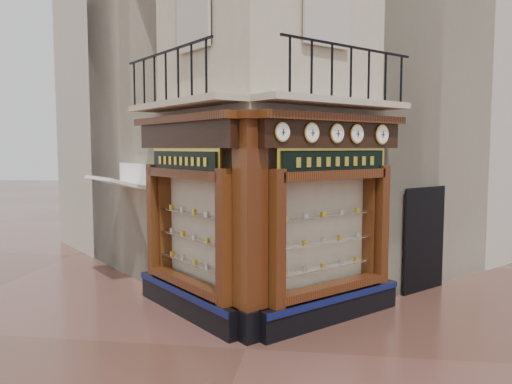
% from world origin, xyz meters
% --- Properties ---
extents(ground, '(80.00, 80.00, 0.00)m').
position_xyz_m(ground, '(0.00, 0.00, 0.00)').
color(ground, '#523026').
rests_on(ground, ground).
extents(main_building, '(11.31, 11.31, 12.00)m').
position_xyz_m(main_building, '(0.00, 6.16, 6.00)').
color(main_building, beige).
rests_on(main_building, ground).
extents(neighbour_left, '(11.31, 11.31, 11.00)m').
position_xyz_m(neighbour_left, '(-2.47, 8.63, 5.50)').
color(neighbour_left, '#BAAFA2').
rests_on(neighbour_left, ground).
extents(neighbour_right, '(11.31, 11.31, 11.00)m').
position_xyz_m(neighbour_right, '(2.47, 8.63, 5.50)').
color(neighbour_right, '#BAAFA2').
rests_on(neighbour_right, ground).
extents(shopfront_left, '(2.86, 2.86, 3.98)m').
position_xyz_m(shopfront_left, '(-1.41, 1.57, 1.98)').
color(shopfront_left, black).
rests_on(shopfront_left, ground).
extents(shopfront_right, '(2.86, 2.86, 3.98)m').
position_xyz_m(shopfront_right, '(1.41, 1.57, 1.98)').
color(shopfront_right, black).
rests_on(shopfront_right, ground).
extents(corner_pilaster, '(0.85, 0.85, 3.98)m').
position_xyz_m(corner_pilaster, '(0.00, 0.50, 1.95)').
color(corner_pilaster, black).
rests_on(corner_pilaster, ground).
extents(balcony, '(5.94, 2.97, 1.03)m').
position_xyz_m(balcony, '(0.00, 1.49, 4.22)').
color(balcony, beige).
rests_on(balcony, ground).
extents(clock_a, '(0.27, 0.27, 0.33)m').
position_xyz_m(clock_a, '(0.55, 0.45, 3.62)').
color(clock_a, gold).
rests_on(clock_a, ground).
extents(clock_b, '(0.29, 0.29, 0.36)m').
position_xyz_m(clock_b, '(1.03, 0.93, 3.62)').
color(clock_b, gold).
rests_on(clock_b, ground).
extents(clock_c, '(0.29, 0.29, 0.36)m').
position_xyz_m(clock_c, '(1.49, 1.38, 3.62)').
color(clock_c, gold).
rests_on(clock_c, ground).
extents(clock_d, '(0.30, 0.30, 0.37)m').
position_xyz_m(clock_d, '(1.87, 1.77, 3.62)').
color(clock_d, gold).
rests_on(clock_d, ground).
extents(clock_e, '(0.32, 0.32, 0.40)m').
position_xyz_m(clock_e, '(2.39, 2.29, 3.62)').
color(clock_e, gold).
rests_on(clock_e, ground).
extents(awning, '(1.92, 1.92, 0.33)m').
position_xyz_m(awning, '(-3.70, 3.50, 0.00)').
color(awning, white).
rests_on(awning, ground).
extents(signboard_left, '(1.89, 1.89, 0.50)m').
position_xyz_m(signboard_left, '(-1.46, 1.51, 3.10)').
color(signboard_left, gold).
rests_on(signboard_left, ground).
extents(signboard_right, '(2.05, 2.05, 0.55)m').
position_xyz_m(signboard_right, '(1.46, 1.51, 3.10)').
color(signboard_right, gold).
rests_on(signboard_right, ground).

